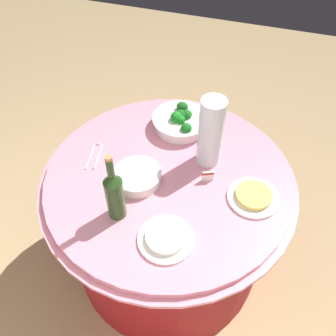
% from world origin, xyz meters
% --- Properties ---
extents(ground_plane, '(6.00, 6.00, 0.00)m').
position_xyz_m(ground_plane, '(0.00, 0.00, 0.00)').
color(ground_plane, tan).
extents(buffet_table, '(1.16, 1.16, 0.74)m').
position_xyz_m(buffet_table, '(0.00, 0.00, 0.38)').
color(buffet_table, maroon).
rests_on(buffet_table, ground_plane).
extents(broccoli_bowl, '(0.28, 0.28, 0.11)m').
position_xyz_m(broccoli_bowl, '(0.04, -0.33, 0.78)').
color(broccoli_bowl, white).
rests_on(broccoli_bowl, buffet_table).
extents(plate_stack, '(0.21, 0.21, 0.05)m').
position_xyz_m(plate_stack, '(0.12, 0.07, 0.77)').
color(plate_stack, white).
rests_on(plate_stack, buffet_table).
extents(wine_bottle, '(0.07, 0.07, 0.34)m').
position_xyz_m(wine_bottle, '(0.13, 0.26, 0.87)').
color(wine_bottle, '#214118').
rests_on(wine_bottle, buffet_table).
extents(decorative_fruit_vase, '(0.11, 0.11, 0.34)m').
position_xyz_m(decorative_fruit_vase, '(-0.15, -0.15, 0.89)').
color(decorative_fruit_vase, silver).
rests_on(decorative_fruit_vase, buffet_table).
extents(serving_tongs, '(0.07, 0.17, 0.01)m').
position_xyz_m(serving_tongs, '(0.37, -0.02, 0.74)').
color(serving_tongs, silver).
rests_on(serving_tongs, buffet_table).
extents(food_plate_noodles, '(0.22, 0.22, 0.03)m').
position_xyz_m(food_plate_noodles, '(-0.38, 0.01, 0.75)').
color(food_plate_noodles, white).
rests_on(food_plate_noodles, buffet_table).
extents(food_plate_rice, '(0.22, 0.22, 0.03)m').
position_xyz_m(food_plate_rice, '(-0.09, 0.32, 0.75)').
color(food_plate_rice, white).
rests_on(food_plate_rice, buffet_table).
extents(label_placard_front, '(0.05, 0.03, 0.05)m').
position_xyz_m(label_placard_front, '(-0.17, -0.03, 0.77)').
color(label_placard_front, white).
rests_on(label_placard_front, buffet_table).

